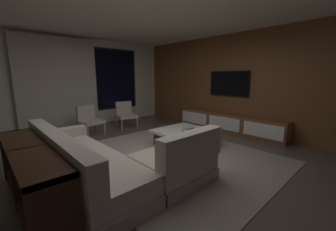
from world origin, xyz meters
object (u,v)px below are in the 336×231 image
object	(u,v)px
sectional_couch	(109,165)
mounted_tv	(229,83)
coffee_table	(185,138)
book_stack_on_coffee_table	(189,130)
console_table_behind_couch	(31,174)
accent_chair_near_window	(126,113)
media_console	(229,124)
accent_chair_by_curtain	(89,119)

from	to	relation	value
sectional_couch	mounted_tv	xyz separation A→B (m)	(3.95, 0.47, 1.06)
coffee_table	book_stack_on_coffee_table	bearing A→B (deg)	-102.68
sectional_couch	console_table_behind_couch	xyz separation A→B (m)	(-0.91, 0.13, 0.12)
coffee_table	accent_chair_near_window	size ratio (longest dim) A/B	1.49
media_console	mounted_tv	bearing A→B (deg)	47.57
console_table_behind_couch	sectional_couch	bearing A→B (deg)	-8.09
media_console	console_table_behind_couch	distance (m)	4.69
sectional_couch	accent_chair_by_curtain	world-z (taller)	sectional_couch
accent_chair_near_window	console_table_behind_couch	xyz separation A→B (m)	(-2.91, -2.66, -0.02)
sectional_couch	coffee_table	size ratio (longest dim) A/B	2.16
media_console	console_table_behind_couch	bearing A→B (deg)	-178.25
book_stack_on_coffee_table	media_console	distance (m)	1.77
coffee_table	media_console	bearing A→B (deg)	-3.18
sectional_couch	accent_chair_near_window	xyz separation A→B (m)	(2.00, 2.79, 0.14)
sectional_couch	media_console	distance (m)	3.78
console_table_behind_couch	coffee_table	bearing A→B (deg)	4.65
book_stack_on_coffee_table	console_table_behind_couch	distance (m)	2.92
console_table_behind_couch	mounted_tv	bearing A→B (deg)	4.01
mounted_tv	media_console	bearing A→B (deg)	-132.43
coffee_table	mounted_tv	xyz separation A→B (m)	(1.92, 0.10, 1.16)
accent_chair_by_curtain	console_table_behind_couch	distance (m)	3.15
accent_chair_near_window	media_console	xyz separation A→B (m)	(1.78, -2.52, -0.18)
sectional_couch	accent_chair_by_curtain	xyz separation A→B (m)	(0.84, 2.74, 0.14)
accent_chair_near_window	accent_chair_by_curtain	size ratio (longest dim) A/B	1.00
mounted_tv	coffee_table	bearing A→B (deg)	-176.96
book_stack_on_coffee_table	console_table_behind_couch	size ratio (longest dim) A/B	0.12
sectional_couch	console_table_behind_couch	distance (m)	0.93
accent_chair_near_window	mounted_tv	size ratio (longest dim) A/B	0.65
mounted_tv	sectional_couch	bearing A→B (deg)	-173.20
accent_chair_by_curtain	book_stack_on_coffee_table	bearing A→B (deg)	-65.11
sectional_couch	accent_chair_near_window	world-z (taller)	sectional_couch
coffee_table	accent_chair_by_curtain	xyz separation A→B (m)	(-1.19, 2.37, 0.25)
book_stack_on_coffee_table	media_console	world-z (taller)	media_console
media_console	coffee_table	bearing A→B (deg)	176.82
coffee_table	book_stack_on_coffee_table	distance (m)	0.25
media_console	accent_chair_by_curtain	bearing A→B (deg)	139.88
coffee_table	book_stack_on_coffee_table	world-z (taller)	book_stack_on_coffee_table
coffee_table	accent_chair_near_window	xyz separation A→B (m)	(-0.04, 2.42, 0.25)
book_stack_on_coffee_table	media_console	xyz separation A→B (m)	(1.77, 0.04, -0.15)
accent_chair_by_curtain	media_console	size ratio (longest dim) A/B	0.25
book_stack_on_coffee_table	mounted_tv	size ratio (longest dim) A/B	0.21
sectional_couch	mounted_tv	world-z (taller)	mounted_tv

